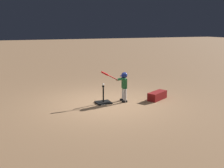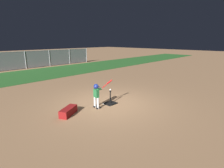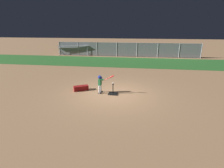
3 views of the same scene
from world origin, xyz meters
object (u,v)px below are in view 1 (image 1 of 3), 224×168
object	(u,v)px
baseball	(103,85)
equipment_bag	(157,96)
batter_child	(123,83)
batting_tee	(103,101)

from	to	relation	value
baseball	equipment_bag	distance (m)	2.01
equipment_bag	baseball	bearing A→B (deg)	-37.07
batter_child	equipment_bag	bearing A→B (deg)	168.75
baseball	equipment_bag	world-z (taller)	baseball
batting_tee	equipment_bag	size ratio (longest dim) A/B	0.72
batting_tee	baseball	xyz separation A→B (m)	(-0.00, 0.00, 0.57)
baseball	equipment_bag	bearing A→B (deg)	170.92
batting_tee	batter_child	world-z (taller)	batter_child
batting_tee	batter_child	distance (m)	0.91
batting_tee	equipment_bag	bearing A→B (deg)	170.92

